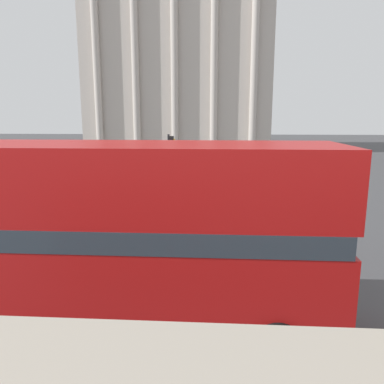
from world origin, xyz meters
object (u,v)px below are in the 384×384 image
object	(u,v)px
traffic_light_mid	(170,158)
pedestrian_olive	(217,182)
double_decker_bus	(78,229)
pedestrian_black	(200,162)
plaza_building_left	(180,59)
car_navy	(159,181)
pedestrian_blue	(268,184)

from	to	relation	value
traffic_light_mid	pedestrian_olive	distance (m)	3.25
double_decker_bus	pedestrian_black	bearing A→B (deg)	93.72
plaza_building_left	pedestrian_black	bearing A→B (deg)	-80.84
double_decker_bus	car_navy	xyz separation A→B (m)	(-0.63, 15.81, -1.64)
car_navy	pedestrian_black	distance (m)	7.71
plaza_building_left	car_navy	world-z (taller)	plaza_building_left
pedestrian_olive	pedestrian_blue	world-z (taller)	pedestrian_blue
double_decker_bus	plaza_building_left	world-z (taller)	plaza_building_left
pedestrian_black	pedestrian_olive	bearing A→B (deg)	-36.65
pedestrian_olive	car_navy	bearing A→B (deg)	-120.44
double_decker_bus	car_navy	bearing A→B (deg)	100.09
double_decker_bus	plaza_building_left	xyz separation A→B (m)	(-2.23, 47.26, 10.35)
traffic_light_mid	pedestrian_black	distance (m)	10.42
double_decker_bus	car_navy	world-z (taller)	double_decker_bus
traffic_light_mid	pedestrian_blue	bearing A→B (deg)	5.45
pedestrian_olive	pedestrian_blue	distance (m)	3.01
plaza_building_left	car_navy	distance (m)	33.69
traffic_light_mid	pedestrian_olive	world-z (taller)	traffic_light_mid
plaza_building_left	pedestrian_black	size ratio (longest dim) A/B	14.38
car_navy	pedestrian_black	world-z (taller)	pedestrian_black
traffic_light_mid	plaza_building_left	bearing A→B (deg)	94.48
traffic_light_mid	car_navy	bearing A→B (deg)	110.65
pedestrian_black	pedestrian_blue	bearing A→B (deg)	-21.35
plaza_building_left	pedestrian_blue	size ratio (longest dim) A/B	14.88
double_decker_bus	pedestrian_olive	size ratio (longest dim) A/B	6.82
plaza_building_left	pedestrian_blue	world-z (taller)	plaza_building_left
car_navy	pedestrian_blue	xyz separation A→B (m)	(6.63, -2.36, 0.28)
plaza_building_left	pedestrian_blue	distance (m)	36.71
double_decker_bus	pedestrian_olive	bearing A→B (deg)	85.57
pedestrian_black	pedestrian_olive	world-z (taller)	pedestrian_black
plaza_building_left	pedestrian_olive	distance (m)	35.57
pedestrian_black	double_decker_bus	bearing A→B (deg)	-49.54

